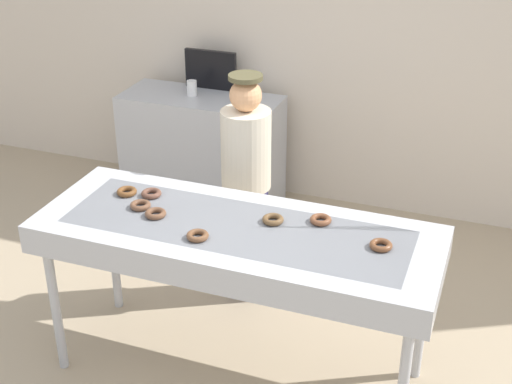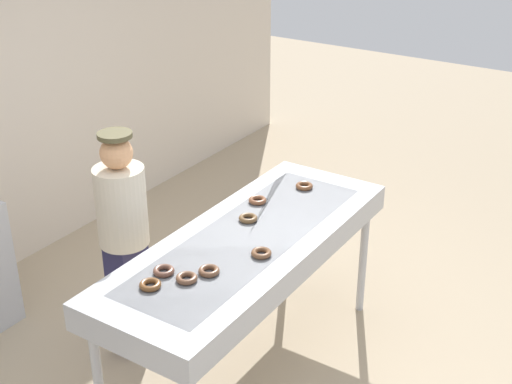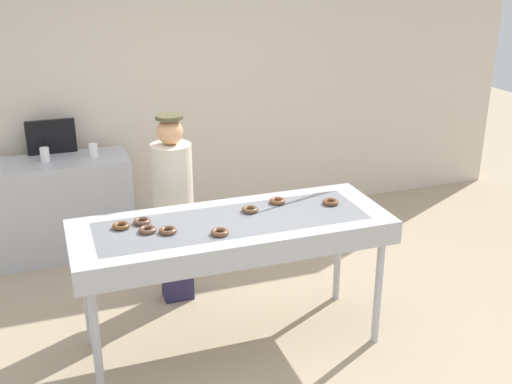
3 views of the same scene
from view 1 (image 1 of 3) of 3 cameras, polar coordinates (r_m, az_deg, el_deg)
The scene contains 16 objects.
ground_plane at distance 4.42m, azimuth -1.42°, elevation -13.97°, with size 16.00×16.00×0.00m, color tan.
back_wall at distance 5.79m, azimuth 7.37°, elevation 13.09°, with size 8.00×0.12×3.04m, color beige.
fryer_conveyor at distance 3.88m, azimuth -1.57°, elevation -3.86°, with size 2.20×0.81×0.99m.
chocolate_donut_0 at distance 3.73m, azimuth -4.67°, elevation -3.48°, with size 0.12×0.12×0.03m, color brown.
chocolate_donut_1 at distance 4.23m, azimuth -10.24°, elevation 0.03°, with size 0.12×0.12×0.03m, color brown.
chocolate_donut_2 at distance 4.07m, azimuth -9.18°, elevation -1.05°, with size 0.12×0.12×0.03m, color brown.
chocolate_donut_3 at distance 3.88m, azimuth 5.17°, elevation -2.21°, with size 0.12×0.12×0.03m, color brown.
chocolate_donut_4 at distance 3.97m, azimuth -7.99°, elevation -1.71°, with size 0.12×0.12×0.03m, color brown.
chocolate_donut_5 at distance 3.87m, azimuth 1.35°, elevation -2.20°, with size 0.12×0.12×0.03m, color brown.
chocolate_donut_6 at distance 3.70m, azimuth 9.91°, elevation -4.19°, with size 0.12×0.12×0.03m, color brown.
chocolate_donut_7 at distance 4.19m, azimuth -8.33°, elevation -0.12°, with size 0.12×0.12×0.03m, color brown.
worker_baker at distance 4.62m, azimuth -0.78°, elevation 1.06°, with size 0.32×0.32×1.57m.
prep_counter at distance 6.06m, azimuth -4.30°, elevation 3.37°, with size 1.31×0.55×0.94m, color #B7BABF.
paper_cup_0 at distance 5.90m, azimuth -5.12°, elevation 8.23°, with size 0.08×0.08×0.12m, color white.
paper_cup_1 at distance 5.72m, azimuth -1.30°, elevation 7.72°, with size 0.08×0.08×0.12m, color white.
menu_display at distance 6.03m, azimuth -3.62°, elevation 9.69°, with size 0.45×0.04×0.32m, color black.
Camera 1 is at (1.25, -3.09, 2.90)m, focal length 50.29 mm.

